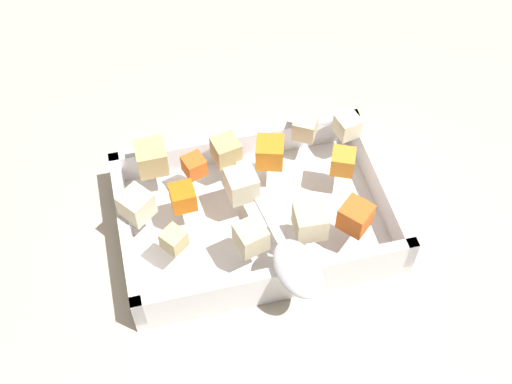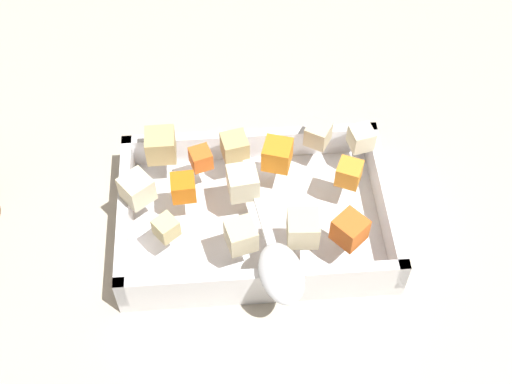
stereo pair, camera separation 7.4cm
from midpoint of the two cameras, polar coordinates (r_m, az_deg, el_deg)
name	(u,v)px [view 2 (the right image)]	position (r m, az deg, el deg)	size (l,w,h in m)	color
ground_plane	(271,218)	(0.80, 3.88, -2.36)	(4.00, 4.00, 0.00)	#BCB29E
baking_dish	(256,217)	(0.77, 2.72, -2.32)	(0.31, 0.20, 0.05)	silver
carrot_chunk_corner_sw	(183,189)	(0.73, -3.33, 0.04)	(0.03, 0.03, 0.03)	orange
carrot_chunk_corner_nw	(277,155)	(0.76, 4.57, 3.00)	(0.03, 0.03, 0.03)	orange
carrot_chunk_heap_side	(350,230)	(0.71, 10.87, -3.35)	(0.03, 0.03, 0.03)	orange
carrot_chunk_under_handle	(201,158)	(0.76, -1.95, 2.69)	(0.02, 0.02, 0.02)	orange
carrot_chunk_near_right	(349,173)	(0.76, 10.61, 1.40)	(0.03, 0.03, 0.03)	orange
potato_chunk_back_center	(161,145)	(0.77, -5.38, 3.78)	(0.03, 0.03, 0.03)	tan
potato_chunk_near_left	(137,192)	(0.73, -7.25, -0.19)	(0.03, 0.03, 0.03)	beige
potato_chunk_front_center	(361,138)	(0.80, 11.51, 4.34)	(0.03, 0.03, 0.03)	beige
potato_chunk_rim_edge	(241,236)	(0.70, 1.75, -3.90)	(0.03, 0.03, 0.03)	beige
potato_chunk_mid_left	(235,147)	(0.77, 0.91, 3.65)	(0.03, 0.03, 0.03)	tan
potato_chunk_far_left	(243,186)	(0.73, 1.76, 0.35)	(0.03, 0.03, 0.03)	beige
potato_chunk_near_spoon	(303,228)	(0.70, 6.97, -3.27)	(0.03, 0.03, 0.03)	beige
potato_chunk_far_right	(318,134)	(0.79, 7.92, 4.69)	(0.03, 0.03, 0.03)	beige
potato_chunk_heap_top	(166,228)	(0.71, -4.67, -3.24)	(0.02, 0.02, 0.02)	#E0CC89
serving_spoon	(278,262)	(0.69, 4.93, -6.13)	(0.06, 0.24, 0.02)	silver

